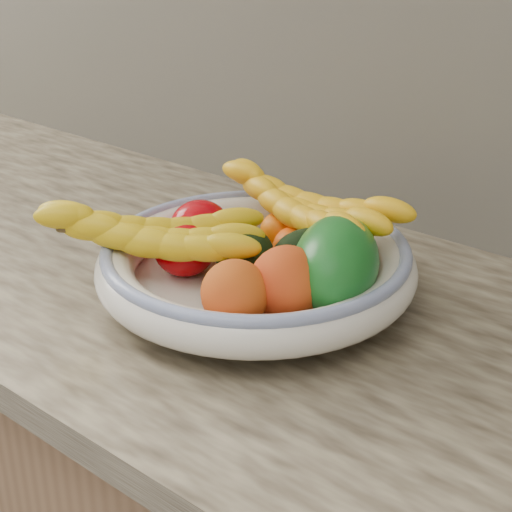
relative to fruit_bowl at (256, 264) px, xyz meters
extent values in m
cube|color=tan|center=(0.00, 0.02, -0.07)|extent=(2.44, 0.66, 0.04)
cube|color=beige|center=(0.00, 0.33, 0.20)|extent=(2.40, 0.02, 0.50)
cylinder|color=white|center=(0.00, 0.00, -0.04)|extent=(0.13, 0.13, 0.02)
cylinder|color=white|center=(0.00, 0.00, -0.03)|extent=(0.32, 0.32, 0.01)
torus|color=white|center=(0.00, 0.00, 0.00)|extent=(0.39, 0.39, 0.05)
torus|color=#354E97|center=(0.00, 0.00, 0.02)|extent=(0.37, 0.37, 0.02)
ellipsoid|color=orange|center=(-0.03, 0.09, 0.01)|extent=(0.06, 0.06, 0.05)
ellipsoid|color=#FE5205|center=(0.03, 0.10, 0.01)|extent=(0.08, 0.08, 0.05)
ellipsoid|color=#FF5705|center=(0.01, 0.06, 0.01)|extent=(0.06, 0.06, 0.05)
ellipsoid|color=#B00008|center=(-0.11, 0.02, 0.01)|extent=(0.08, 0.08, 0.07)
ellipsoid|color=#BC0005|center=(-0.08, -0.04, 0.01)|extent=(0.10, 0.10, 0.07)
ellipsoid|color=black|center=(0.00, -0.02, 0.02)|extent=(0.10, 0.11, 0.07)
ellipsoid|color=black|center=(0.06, 0.04, 0.02)|extent=(0.11, 0.12, 0.07)
ellipsoid|color=#105919|center=(0.11, 0.01, 0.03)|extent=(0.19, 0.20, 0.13)
ellipsoid|color=orange|center=(0.05, -0.10, 0.02)|extent=(0.09, 0.09, 0.08)
ellipsoid|color=orange|center=(0.08, -0.05, 0.02)|extent=(0.11, 0.11, 0.09)
camera|label=1|loc=(0.55, -0.66, 0.41)|focal=55.00mm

